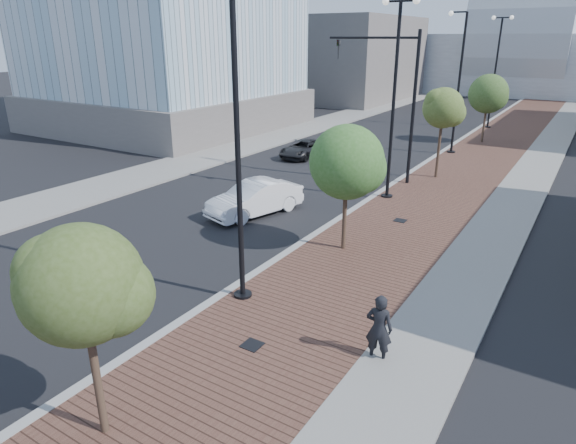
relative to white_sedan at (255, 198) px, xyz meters
The scene contains 22 objects.
sidewalk 24.47m from the white_sedan, 73.01° to the left, with size 7.00×140.00×0.12m, color #4C2D23.
concrete_strip 25.39m from the white_sedan, 67.17° to the left, with size 2.40×140.00×0.13m, color slate.
curb 23.69m from the white_sedan, 81.13° to the left, with size 0.30×140.00×0.14m, color gray.
west_sidewalk 25.21m from the white_sedan, 111.78° to the left, with size 4.00×140.00×0.12m, color slate.
white_sedan is the anchor object (origin of this frame).
dark_car_mid 11.83m from the white_sedan, 109.64° to the left, with size 1.89×4.10×1.14m, color black.
dark_car_far 36.57m from the white_sedan, 91.88° to the left, with size 1.70×4.17×1.21m, color black.
pedestrian 11.58m from the white_sedan, 39.14° to the right, with size 0.67×0.44×1.83m, color black.
streetlight_1 8.57m from the white_sedan, 57.93° to the right, with size 1.44×0.56×9.21m.
streetlight_2 7.98m from the white_sedan, 51.78° to the left, with size 1.72×0.56×9.28m.
streetlight_3 18.24m from the white_sedan, 76.62° to the left, with size 1.44×0.56×9.21m.
streetlight_4 29.98m from the white_sedan, 81.78° to the left, with size 1.72×0.56×9.28m.
traffic_mast 9.98m from the white_sedan, 68.25° to the left, with size 5.09×0.20×8.00m.
tree_0 13.91m from the white_sedan, 67.17° to the right, with size 2.32×2.26×4.58m.
tree_1 6.14m from the white_sedan, 16.60° to the right, with size 2.71×2.71×4.80m.
tree_2 12.13m from the white_sedan, 63.06° to the left, with size 2.28×2.21×5.11m.
tree_3 23.22m from the white_sedan, 76.71° to the left, with size 2.85×2.85×5.11m.
tower_podium 25.53m from the white_sedan, 142.89° to the left, with size 19.00×19.00×3.00m, color #615B57.
convention_center 68.62m from the white_sedan, 88.62° to the left, with size 50.00×30.00×50.00m.
commercial_block_nw 46.57m from the white_sedan, 110.65° to the left, with size 14.00×20.00×10.00m, color #645D5A.
utility_cover_1 10.54m from the white_sedan, 54.89° to the right, with size 0.50×0.50×0.02m, color black.
utility_cover_2 6.54m from the white_sedan, 21.61° to the left, with size 0.50×0.50×0.02m, color black.
Camera 1 is at (9.00, -0.80, 7.65)m, focal length 30.97 mm.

